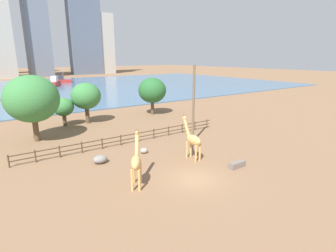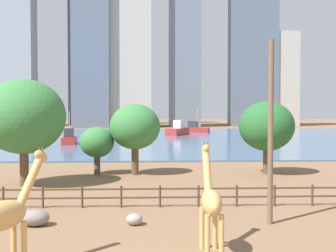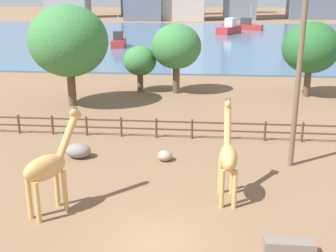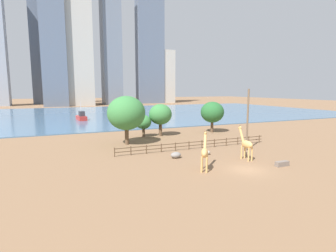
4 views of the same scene
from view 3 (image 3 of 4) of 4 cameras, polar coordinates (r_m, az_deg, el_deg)
name	(u,v)px [view 3 (image 3 of 4)]	position (r m, az deg, el deg)	size (l,w,h in m)	color
ground_plane	(200,36)	(94.31, 4.31, 12.01)	(400.00, 400.00, 0.00)	brown
harbor_water	(199,37)	(91.32, 4.28, 11.89)	(180.00, 86.00, 0.20)	#476B8C
giraffe_tall	(228,156)	(18.96, 8.14, -4.03)	(0.85, 2.91, 4.50)	tan
giraffe_companion	(49,166)	(18.32, -15.85, -5.28)	(2.19, 2.97, 4.44)	tan
utility_pole	(298,81)	(22.83, 17.21, 5.83)	(0.28, 0.28, 9.39)	brown
boulder_near_fence	(165,156)	(23.74, -0.45, -4.04)	(0.84, 0.78, 0.59)	gray
boulder_by_pole	(78,151)	(24.67, -12.05, -3.29)	(1.44, 1.11, 0.83)	gray
feeding_trough	(289,248)	(16.32, 16.09, -15.55)	(1.80, 0.60, 0.60)	#72665B
enclosure_fence	(176,127)	(27.22, 1.10, -0.13)	(26.12, 0.14, 1.30)	#4C3826
tree_left_large	(68,41)	(35.39, -13.33, 11.11)	(6.38, 6.38, 8.23)	brown
tree_center_broad	(140,61)	(40.21, -3.83, 8.76)	(3.11, 3.11, 4.35)	brown
tree_right_tall	(311,48)	(39.99, 18.77, 9.99)	(5.02, 5.02, 6.68)	brown
tree_left_small	(176,47)	(39.32, 1.14, 10.68)	(4.58, 4.58, 6.42)	brown
boat_ferry	(119,41)	(74.28, -6.70, 11.32)	(2.89, 6.34, 5.52)	#B22D28
boat_sailboat	(248,26)	(109.93, 10.81, 13.17)	(7.19, 4.50, 6.09)	#B22D28
boat_tug	(229,28)	(99.34, 8.30, 12.95)	(6.06, 8.30, 3.46)	#B22D28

